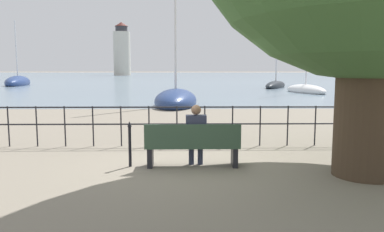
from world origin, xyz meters
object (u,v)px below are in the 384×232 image
Objects in this scene: closed_umbrella at (130,141)px; sailboat_2 at (18,82)px; seated_person_left at (196,133)px; sailboat_0 at (276,85)px; park_bench at (193,146)px; harbor_lighthouse at (122,51)px; sailboat_3 at (176,100)px; sailboat_1 at (306,89)px.

closed_umbrella is 46.40m from sailboat_2.
seated_person_left is 36.25m from sailboat_0.
closed_umbrella is 36.66m from sailboat_0.
sailboat_2 is (-32.01, 6.77, 0.12)m from sailboat_0.
sailboat_0 reaches higher than park_bench.
closed_umbrella is 0.11× the size of sailboat_0.
sailboat_2 is at bearing -168.81° from sailboat_0.
harbor_lighthouse reaches higher than sailboat_2.
seated_person_left is at bearing -74.13° from sailboat_2.
sailboat_3 is (-0.66, 13.28, -0.12)m from park_bench.
harbor_lighthouse is (-23.42, 133.09, 8.62)m from park_bench.
sailboat_1 is at bearing -39.10° from sailboat_2.
closed_umbrella is 27.63m from sailboat_1.
seated_person_left is 1.35× the size of closed_umbrella.
sailboat_0 reaches higher than seated_person_left.
sailboat_0 is at bearing 80.14° from sailboat_1.
park_bench is at bearing -80.02° from harbor_lighthouse.
sailboat_1 reaches higher than closed_umbrella.
seated_person_left is 0.13× the size of sailboat_3.
harbor_lighthouse is (-33.84, 107.99, 8.72)m from sailboat_1.
park_bench is at bearing -133.71° from seated_person_left.
sailboat_3 reaches higher than sailboat_2.
harbor_lighthouse is at bearing 100.02° from seated_person_left.
sailboat_2 is at bearing 116.31° from closed_umbrella.
sailboat_1 reaches higher than seated_person_left.
park_bench is 47.04m from sailboat_2.
park_bench is 36.34m from sailboat_0.
park_bench is at bearing -74.25° from sailboat_2.
harbor_lighthouse reaches higher than sailboat_1.
closed_umbrella is at bearing -85.06° from sailboat_0.
park_bench is 0.23× the size of sailboat_0.
sailboat_2 is (-20.56, 41.59, -0.15)m from closed_umbrella.
sailboat_3 is at bearing -93.47° from sailboat_0.
park_bench is 1.29m from closed_umbrella.
harbor_lighthouse reaches higher than park_bench.
sailboat_0 is 32.72m from sailboat_2.
closed_umbrella is 135.12m from harbor_lighthouse.
sailboat_3 is at bearing 87.30° from closed_umbrella.
sailboat_2 is at bearing -89.01° from harbor_lighthouse.
sailboat_3 is (0.62, 13.22, -0.21)m from closed_umbrella.
sailboat_2 is (-21.84, 41.66, -0.06)m from park_bench.
sailboat_0 is 24.17m from sailboat_3.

